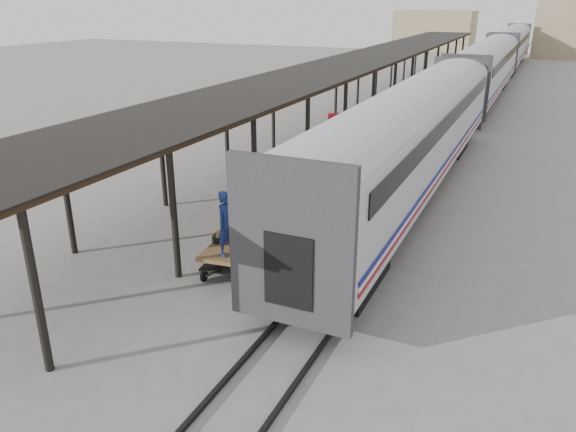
# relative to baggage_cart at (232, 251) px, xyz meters

# --- Properties ---
(ground) EXTENTS (160.00, 160.00, 0.00)m
(ground) POSITION_rel_baggage_cart_xyz_m (0.09, 0.94, -0.65)
(ground) COLOR slate
(ground) RESTS_ON ground
(train) EXTENTS (3.45, 76.01, 4.01)m
(train) POSITION_rel_baggage_cart_xyz_m (3.28, 34.74, 2.04)
(train) COLOR silver
(train) RESTS_ON ground
(canopy) EXTENTS (4.90, 64.30, 4.15)m
(canopy) POSITION_rel_baggage_cart_xyz_m (-3.31, 24.94, 3.36)
(canopy) COLOR #422B19
(canopy) RESTS_ON ground
(rails) EXTENTS (1.54, 150.00, 0.12)m
(rails) POSITION_rel_baggage_cart_xyz_m (3.29, 34.94, -0.59)
(rails) COLOR black
(rails) RESTS_ON ground
(building_left) EXTENTS (12.00, 8.00, 6.00)m
(building_left) POSITION_rel_baggage_cart_xyz_m (-9.91, 82.94, 2.35)
(building_left) COLOR tan
(building_left) RESTS_ON ground
(baggage_cart) EXTENTS (1.52, 2.53, 0.86)m
(baggage_cart) POSITION_rel_baggage_cart_xyz_m (0.00, 0.00, 0.00)
(baggage_cart) COLOR brown
(baggage_cart) RESTS_ON ground
(suitcase_stack) EXTENTS (1.23, 1.19, 0.44)m
(suitcase_stack) POSITION_rel_baggage_cart_xyz_m (-0.18, 0.33, 0.39)
(suitcase_stack) COLOR #3B3B3E
(suitcase_stack) RESTS_ON baggage_cart
(luggage_tug) EXTENTS (1.32, 1.69, 1.31)m
(luggage_tug) POSITION_rel_baggage_cart_xyz_m (-3.33, 18.21, -0.05)
(luggage_tug) COLOR maroon
(luggage_tug) RESTS_ON ground
(porter) EXTENTS (0.58, 0.77, 1.93)m
(porter) POSITION_rel_baggage_cart_xyz_m (0.25, -0.65, 1.18)
(porter) COLOR navy
(porter) RESTS_ON baggage_cart
(pedestrian) EXTENTS (0.99, 0.53, 1.60)m
(pedestrian) POSITION_rel_baggage_cart_xyz_m (-1.92, 18.73, 0.15)
(pedestrian) COLOR black
(pedestrian) RESTS_ON ground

